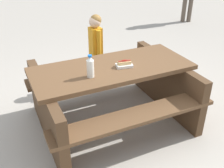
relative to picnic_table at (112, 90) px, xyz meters
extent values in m
plane|color=#ADA599|center=(0.00, 0.00, -0.44)|extent=(30.00, 30.00, 0.00)
cube|color=brown|center=(0.00, 0.00, 0.28)|extent=(1.95, 1.29, 0.05)
cube|color=brown|center=(-0.18, 0.53, -0.01)|extent=(1.80, 0.84, 0.04)
cube|color=brown|center=(0.18, -0.53, -0.01)|extent=(1.80, 0.84, 0.04)
cube|color=#4D3520|center=(0.74, 0.25, -0.09)|extent=(0.54, 1.36, 0.70)
cube|color=#4D3520|center=(-0.74, -0.25, -0.09)|extent=(0.54, 1.36, 0.70)
cylinder|color=silver|center=(-0.25, -0.22, 0.40)|extent=(0.08, 0.08, 0.18)
cone|color=silver|center=(-0.25, -0.22, 0.51)|extent=(0.07, 0.07, 0.04)
cylinder|color=blue|center=(-0.25, -0.22, 0.54)|extent=(0.04, 0.04, 0.02)
cube|color=white|center=(0.13, -0.02, 0.32)|extent=(0.19, 0.14, 0.03)
cube|color=#D8B272|center=(0.13, -0.02, 0.35)|extent=(0.16, 0.08, 0.04)
cylinder|color=maroon|center=(0.13, -0.02, 0.37)|extent=(0.14, 0.05, 0.03)
ellipsoid|color=maroon|center=(0.13, -0.02, 0.38)|extent=(0.07, 0.03, 0.01)
cylinder|color=#3F334C|center=(-0.11, 0.89, -0.20)|extent=(0.08, 0.08, 0.50)
cylinder|color=#3F334C|center=(-0.15, 0.99, -0.20)|extent=(0.08, 0.08, 0.50)
cube|color=orange|center=(-0.13, 0.94, 0.26)|extent=(0.20, 0.21, 0.42)
cylinder|color=orange|center=(-0.09, 0.84, 0.28)|extent=(0.06, 0.06, 0.36)
cylinder|color=orange|center=(-0.17, 1.03, 0.28)|extent=(0.06, 0.06, 0.36)
sphere|color=beige|center=(-0.13, 0.94, 0.56)|extent=(0.17, 0.17, 0.17)
sphere|color=olive|center=(-0.12, 0.94, 0.58)|extent=(0.16, 0.16, 0.16)
cylinder|color=brown|center=(2.44, 4.27, -0.08)|extent=(0.11, 0.11, 0.72)
cylinder|color=brown|center=(2.60, 4.25, -0.08)|extent=(0.11, 0.11, 0.72)
camera|label=1|loc=(-0.30, -2.67, 1.56)|focal=42.44mm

